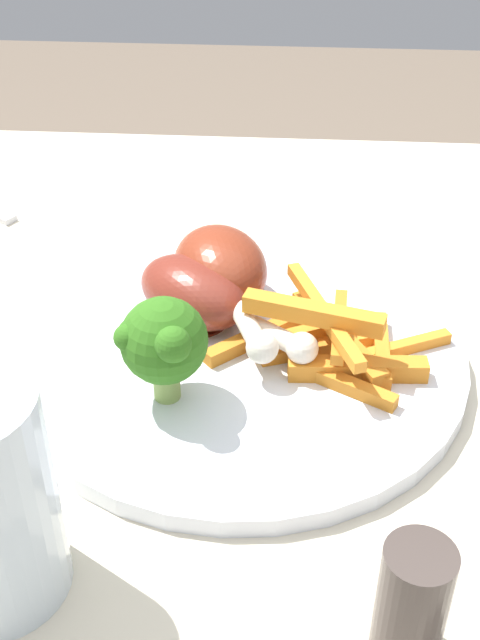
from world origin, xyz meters
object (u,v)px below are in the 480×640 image
(dining_table, at_px, (310,516))
(chicken_drumstick_far, at_px, (200,296))
(pepper_shaker, at_px, (412,604))
(chicken_drumstick_near, at_px, (222,272))
(broccoli_floret_front, at_px, (163,341))
(dinner_plate, at_px, (240,354))
(carrot_fries_pile, at_px, (334,341))

(dining_table, bearing_deg, chicken_drumstick_far, -24.90)
(pepper_shaker, bearing_deg, chicken_drumstick_near, -67.62)
(dining_table, xyz_separation_m, pepper_shaker, (-0.03, 0.18, 0.16))
(broccoli_floret_front, xyz_separation_m, chicken_drumstick_near, (-0.02, -0.10, -0.02))
(dinner_plate, bearing_deg, dining_table, 167.12)
(pepper_shaker, bearing_deg, carrot_fries_pile, -81.74)
(broccoli_floret_front, distance_m, carrot_fries_pile, 0.11)
(pepper_shaker, bearing_deg, broccoli_floret_front, -49.38)
(chicken_drumstick_near, relative_size, pepper_shaker, 2.18)
(dining_table, bearing_deg, dinner_plate, -12.88)
(dinner_plate, xyz_separation_m, pepper_shaker, (-0.08, 0.19, 0.03))
(dinner_plate, height_order, carrot_fries_pile, carrot_fries_pile)
(dinner_plate, relative_size, chicken_drumstick_far, 2.21)
(broccoli_floret_front, height_order, chicken_drumstick_near, broccoli_floret_front)
(dining_table, xyz_separation_m, carrot_fries_pile, (-0.01, -0.00, 0.15))
(carrot_fries_pile, relative_size, pepper_shaker, 2.42)
(dinner_plate, relative_size, carrot_fries_pile, 1.84)
(chicken_drumstick_near, bearing_deg, dinner_plate, 107.57)
(dining_table, relative_size, pepper_shaker, 14.83)
(dining_table, relative_size, chicken_drumstick_near, 6.81)
(dinner_plate, xyz_separation_m, broccoli_floret_front, (0.04, 0.05, 0.05))
(carrot_fries_pile, bearing_deg, chicken_drumstick_far, -20.50)
(dining_table, bearing_deg, chicken_drumstick_near, -42.21)
(dinner_plate, height_order, pepper_shaker, pepper_shaker)
(carrot_fries_pile, bearing_deg, dinner_plate, -7.07)
(broccoli_floret_front, bearing_deg, chicken_drumstick_far, -98.66)
(carrot_fries_pile, distance_m, pepper_shaker, 0.19)
(chicken_drumstick_near, xyz_separation_m, chicken_drumstick_far, (0.01, 0.02, -0.00))
(broccoli_floret_front, distance_m, pepper_shaker, 0.19)
(carrot_fries_pile, bearing_deg, dining_table, 32.35)
(dinner_plate, bearing_deg, chicken_drumstick_far, -41.95)
(dining_table, bearing_deg, broccoli_floret_front, 23.58)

